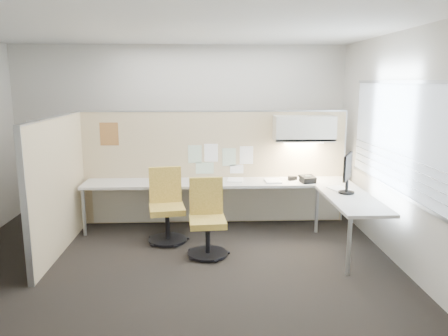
{
  "coord_description": "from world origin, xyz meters",
  "views": [
    {
      "loc": [
        0.42,
        -5.11,
        2.2
      ],
      "look_at": [
        0.67,
        0.8,
        1.03
      ],
      "focal_mm": 35.0,
      "sensor_mm": 36.0,
      "label": 1
    }
  ],
  "objects_px": {
    "phone": "(307,179)",
    "monitor": "(348,171)",
    "desk": "(241,192)",
    "chair_left": "(167,208)",
    "chair_right": "(207,220)"
  },
  "relations": [
    {
      "from": "phone",
      "to": "monitor",
      "type": "bearing_deg",
      "value": -74.25
    },
    {
      "from": "desk",
      "to": "phone",
      "type": "distance_m",
      "value": 1.01
    },
    {
      "from": "chair_left",
      "to": "phone",
      "type": "relative_size",
      "value": 4.06
    },
    {
      "from": "chair_left",
      "to": "phone",
      "type": "bearing_deg",
      "value": 0.68
    },
    {
      "from": "monitor",
      "to": "phone",
      "type": "relative_size",
      "value": 2.14
    },
    {
      "from": "chair_right",
      "to": "monitor",
      "type": "distance_m",
      "value": 1.97
    },
    {
      "from": "monitor",
      "to": "phone",
      "type": "bearing_deg",
      "value": 57.35
    },
    {
      "from": "chair_right",
      "to": "monitor",
      "type": "height_order",
      "value": "monitor"
    },
    {
      "from": "chair_right",
      "to": "phone",
      "type": "xyz_separation_m",
      "value": [
        1.49,
        0.88,
        0.33
      ]
    },
    {
      "from": "phone",
      "to": "desk",
      "type": "bearing_deg",
      "value": 166.66
    },
    {
      "from": "chair_right",
      "to": "phone",
      "type": "relative_size",
      "value": 3.9
    },
    {
      "from": "desk",
      "to": "monitor",
      "type": "xyz_separation_m",
      "value": [
        1.37,
        -0.64,
        0.44
      ]
    },
    {
      "from": "chair_right",
      "to": "monitor",
      "type": "xyz_separation_m",
      "value": [
        1.87,
        0.23,
        0.58
      ]
    },
    {
      "from": "desk",
      "to": "chair_left",
      "type": "relative_size",
      "value": 3.96
    },
    {
      "from": "desk",
      "to": "chair_left",
      "type": "height_order",
      "value": "chair_left"
    }
  ]
}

